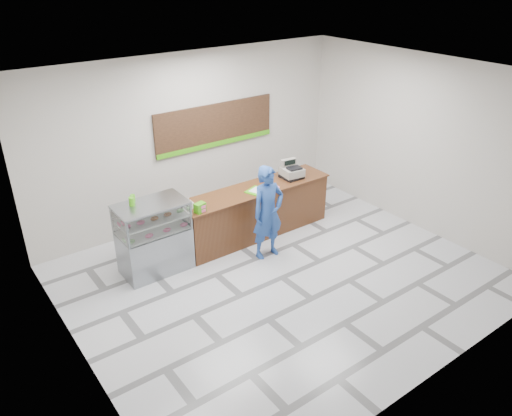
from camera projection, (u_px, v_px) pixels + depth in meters
floor at (282, 277)px, 8.83m from camera, size 7.00×7.00×0.00m
back_wall at (192, 139)px, 10.20m from camera, size 7.00×0.00×7.00m
ceiling at (288, 78)px, 7.25m from camera, size 7.00×7.00×0.00m
sales_counter at (256, 211)px, 10.00m from camera, size 3.26×0.76×1.03m
display_case at (154, 237)px, 8.75m from camera, size 1.22×0.72×1.33m
menu_board at (216, 126)px, 10.38m from camera, size 2.80×0.06×0.90m
cash_register at (291, 171)px, 10.16m from camera, size 0.44×0.46×0.37m
card_terminal at (296, 173)px, 10.39m from camera, size 0.12×0.19×0.04m
serving_tray at (256, 191)px, 9.63m from camera, size 0.45×0.38×0.02m
napkin_box at (189, 205)px, 8.95m from camera, size 0.16×0.16×0.12m
straw_cup at (189, 206)px, 8.94m from camera, size 0.07×0.07×0.11m
promo_box at (200, 208)px, 8.80m from camera, size 0.22×0.17×0.17m
donut_decal at (276, 187)px, 9.79m from camera, size 0.17×0.17×0.00m
green_cup_left at (132, 202)px, 8.36m from camera, size 0.10×0.10×0.15m
green_cup_right at (133, 198)px, 8.51m from camera, size 0.08×0.08×0.13m
customer at (268, 212)px, 9.11m from camera, size 0.67×0.45×1.80m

